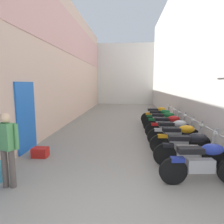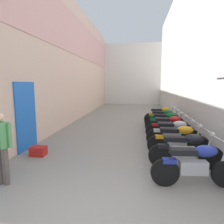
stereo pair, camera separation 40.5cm
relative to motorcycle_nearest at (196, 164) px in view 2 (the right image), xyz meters
The scene contains 14 objects.
ground_plane 5.92m from the motorcycle_nearest, 109.29° to the left, with size 34.38×34.38×0.00m, color gray.
building_left 9.51m from the motorcycle_nearest, 123.74° to the left, with size 0.45×18.38×6.71m.
building_right 8.34m from the motorcycle_nearest, 81.43° to the left, with size 0.45×18.38×7.65m.
building_far_end 18.06m from the motorcycle_nearest, 96.26° to the left, with size 8.78×2.00×6.26m, color silver.
motorcycle_nearest is the anchor object (origin of this frame).
motorcycle_second 0.93m from the motorcycle_nearest, 90.00° to the left, with size 1.85×0.58×1.04m.
motorcycle_third 1.87m from the motorcycle_nearest, 90.00° to the left, with size 1.85×0.58×1.04m.
motorcycle_fourth 2.70m from the motorcycle_nearest, 90.00° to the left, with size 1.85×0.58×1.04m.
motorcycle_fifth 3.65m from the motorcycle_nearest, 90.00° to the left, with size 1.85×0.58×1.04m.
motorcycle_sixth 4.61m from the motorcycle_nearest, 90.00° to the left, with size 1.84×0.58×1.04m.
motorcycle_seventh 5.55m from the motorcycle_nearest, 90.00° to the left, with size 1.84×0.58×1.04m.
motorcycle_eighth 6.54m from the motorcycle_nearest, 90.00° to the left, with size 1.84×0.58×1.04m.
pedestrian_by_doorway 4.10m from the motorcycle_nearest, behind, with size 0.52×0.31×1.57m.
plastic_crate 4.37m from the motorcycle_nearest, 163.18° to the left, with size 0.44×0.32×0.28m, color red.
Camera 2 is at (0.75, -2.48, 2.15)m, focal length 31.79 mm.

